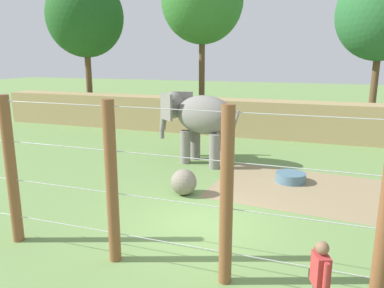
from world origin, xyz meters
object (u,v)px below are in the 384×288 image
object	(u,v)px
elephant	(198,117)
enrichment_ball	(184,182)
water_tub	(291,177)
zookeeper	(319,283)

from	to	relation	value
elephant	enrichment_ball	xyz separation A→B (m)	(0.80, -3.93, -1.57)
elephant	enrichment_ball	world-z (taller)	elephant
enrichment_ball	water_tub	distance (m)	4.17
enrichment_ball	zookeeper	xyz separation A→B (m)	(4.42, -5.35, 0.48)
enrichment_ball	water_tub	xyz separation A→B (m)	(3.30, 2.54, -0.26)
elephant	zookeeper	bearing A→B (deg)	-60.69
elephant	water_tub	bearing A→B (deg)	-18.76
enrichment_ball	water_tub	size ratio (longest dim) A/B	0.80
water_tub	enrichment_ball	bearing A→B (deg)	-142.34
zookeeper	water_tub	size ratio (longest dim) A/B	1.52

